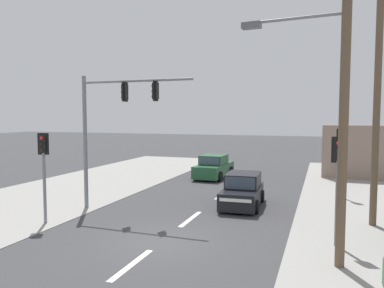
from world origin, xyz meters
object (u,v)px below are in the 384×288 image
Objects in this scene: utility_pole_foreground_right at (339,80)px; traffic_signal_mast at (110,118)px; pedestal_signal_right_kerb at (338,172)px; utility_pole_midground_right at (378,83)px; pedestal_signal_left_kerb at (44,162)px; pedestal_signal_far_median at (341,151)px; sedan_oncoming_near at (214,167)px; hatchback_crossing_left at (242,191)px.

utility_pole_foreground_right reaches higher than traffic_signal_mast.
traffic_signal_mast is 9.66m from pedestal_signal_right_kerb.
utility_pole_midground_right is 2.93× the size of pedestal_signal_left_kerb.
traffic_signal_mast is 1.69× the size of pedestal_signal_far_median.
utility_pole_midground_right is 5.90m from pedestal_signal_far_median.
utility_pole_foreground_right is 16.07m from sedan_oncoming_near.
utility_pole_midground_right is 7.32m from hatchback_crossing_left.
utility_pole_foreground_right reaches higher than pedestal_signal_left_kerb.
utility_pole_midground_right is 10.92m from traffic_signal_mast.
utility_pole_foreground_right is at bearing -61.39° from sedan_oncoming_near.
utility_pole_midground_right reaches higher than traffic_signal_mast.
pedestal_signal_left_kerb is at bearing -103.97° from sedan_oncoming_near.
pedestal_signal_far_median is 0.96× the size of hatchback_crossing_left.
utility_pole_midground_right is 2.42× the size of sedan_oncoming_near.
traffic_signal_mast is (-9.26, 3.39, -1.04)m from utility_pole_foreground_right.
pedestal_signal_far_median is (-1.01, 4.96, -3.03)m from utility_pole_midground_right.
traffic_signal_mast is at bearing -100.42° from sedan_oncoming_near.
pedestal_signal_left_kerb is at bearing -174.65° from pedestal_signal_right_kerb.
pedestal_signal_left_kerb is 14.21m from pedestal_signal_far_median.
utility_pole_foreground_right is at bearing -107.78° from utility_pole_midground_right.
traffic_signal_mast is 10.89m from sedan_oncoming_near.
traffic_signal_mast is at bearing 159.89° from utility_pole_foreground_right.
pedestal_signal_right_kerb is at bearing -92.86° from pedestal_signal_far_median.
hatchback_crossing_left is (-5.38, 1.45, -4.75)m from utility_pole_midground_right.
utility_pole_midground_right reaches higher than pedestal_signal_left_kerb.
sedan_oncoming_near is at bearing 135.11° from utility_pole_midground_right.
pedestal_signal_far_median is (0.40, 7.92, 0.00)m from pedestal_signal_right_kerb.
pedestal_signal_right_kerb is at bearing 5.35° from pedestal_signal_left_kerb.
utility_pole_midground_right is 2.93× the size of pedestal_signal_right_kerb.
pedestal_signal_right_kerb is 1.00× the size of pedestal_signal_left_kerb.
pedestal_signal_far_median is 8.96m from sedan_oncoming_near.
pedestal_signal_right_kerb and pedestal_signal_left_kerb have the same top height.
utility_pole_foreground_right is 8.53m from hatchback_crossing_left.
utility_pole_foreground_right reaches higher than pedestal_signal_far_median.
pedestal_signal_far_median is 5.86m from hatchback_crossing_left.
traffic_signal_mast is at bearing 63.60° from pedestal_signal_left_kerb.
utility_pole_midground_right is at bearing 18.14° from pedestal_signal_left_kerb.
utility_pole_midground_right is 13.07m from pedestal_signal_left_kerb.
sedan_oncoming_near is (3.19, 12.81, -1.71)m from pedestal_signal_left_kerb.
traffic_signal_mast is 1.69× the size of pedestal_signal_left_kerb.
hatchback_crossing_left is (-4.37, -3.50, -1.71)m from pedestal_signal_far_median.
pedestal_signal_right_kerb is at bearing -47.99° from hatchback_crossing_left.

